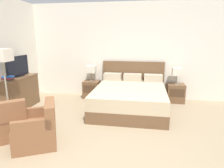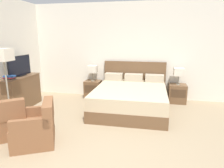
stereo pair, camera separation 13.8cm
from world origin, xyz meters
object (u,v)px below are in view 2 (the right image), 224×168
dresser (20,92)px  floor_lamp (4,61)px  table_lamp_right (179,72)px  table_lamp_left (93,69)px  nightstand_right (177,93)px  bed (131,97)px  armchair_companion (36,128)px  book_red_cover (9,79)px  nightstand_left (93,89)px  book_small_top (9,76)px  book_blue_cover (9,78)px  armchair_by_window (6,122)px  tv (20,66)px

dresser → floor_lamp: (0.32, -0.83, 0.91)m
table_lamp_right → floor_lamp: floor_lamp is taller
table_lamp_left → table_lamp_right: 2.49m
nightstand_right → dresser: bearing=-163.1°
bed → armchair_companion: bearing=-125.0°
book_red_cover → nightstand_left: bearing=44.8°
bed → nightstand_right: size_ratio=4.07×
table_lamp_right → armchair_companion: size_ratio=0.51×
bed → book_red_cover: 3.02m
table_lamp_left → book_small_top: 2.26m
nightstand_right → dresser: size_ratio=0.43×
table_lamp_left → book_blue_cover: table_lamp_left is taller
armchair_by_window → armchair_companion: size_ratio=1.05×
tv → armchair_by_window: tv is taller
table_lamp_right → tv: 4.28m
nightstand_right → armchair_by_window: (-3.39, -2.71, 0.02)m
nightstand_left → table_lamp_left: bearing=90.0°
nightstand_left → armchair_by_window: bearing=-108.3°
table_lamp_left → tv: tv is taller
armchair_by_window → book_small_top: bearing=122.4°
book_red_cover → book_small_top: (0.01, 0.00, 0.06)m
nightstand_left → nightstand_right: bearing=0.0°
dresser → armchair_by_window: (0.72, -1.46, -0.15)m
tv → bed: bearing=7.6°
book_red_cover → armchair_by_window: bearing=-57.4°
nightstand_right → table_lamp_right: bearing=90.0°
nightstand_right → floor_lamp: (-3.79, -2.08, 1.08)m
dresser → floor_lamp: 1.27m
book_red_cover → tv: bearing=90.6°
armchair_companion → book_red_cover: bearing=138.8°
dresser → book_blue_cover: (-0.01, -0.35, 0.45)m
table_lamp_right → nightstand_left: bearing=-180.0°
table_lamp_right → armchair_by_window: 4.38m
dresser → book_red_cover: size_ratio=5.67×
book_red_cover → book_blue_cover: bearing=180.0°
book_blue_cover → floor_lamp: (0.33, -0.49, 0.46)m
bed → tv: tv is taller
tv → book_small_top: 0.46m
table_lamp_left → tv: 2.00m
nightstand_left → tv: 2.16m
bed → nightstand_right: bearing=32.3°
dresser → tv: tv is taller
table_lamp_left → floor_lamp: floor_lamp is taller
dresser → armchair_by_window: dresser is taller
table_lamp_left → armchair_companion: 2.91m
book_red_cover → book_small_top: book_small_top is taller
table_lamp_left → book_blue_cover: bearing=-135.4°
book_small_top → floor_lamp: bearing=-57.7°
bed → book_red_cover: bed is taller
bed → tv: 2.99m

